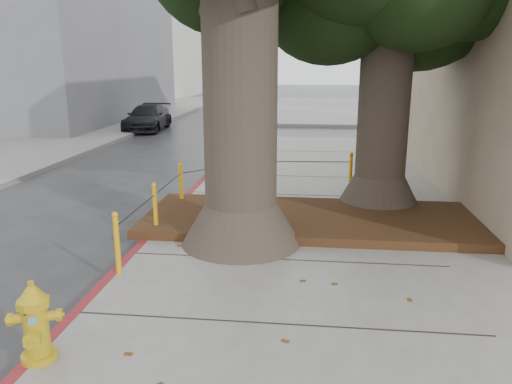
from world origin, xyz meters
TOP-DOWN VIEW (x-y plane):
  - ground at (0.00, 0.00)m, footprint 140.00×140.00m
  - sidewalk_far at (6.00, 30.00)m, footprint 16.00×20.00m
  - curb_red at (-2.00, 2.50)m, footprint 0.14×26.00m
  - planter_bed at (0.90, 3.90)m, footprint 6.40×2.60m
  - building_far_grey at (-15.00, 22.00)m, footprint 12.00×16.00m
  - building_far_white at (-17.00, 45.00)m, footprint 12.00×18.00m
  - bollard_ring at (-0.87, 4.38)m, footprint 3.79×5.39m
  - fire_hydrant at (-1.90, -1.01)m, footprint 0.47×0.47m
  - car_silver at (5.72, 17.71)m, footprint 4.10×1.84m
  - car_dark at (-7.02, 17.98)m, footprint 1.93×4.22m

SIDE VIEW (x-z plane):
  - ground at x=0.00m, z-range 0.00..0.00m
  - sidewalk_far at x=6.00m, z-range 0.00..0.15m
  - curb_red at x=-2.00m, z-range -0.01..0.15m
  - planter_bed at x=0.90m, z-range 0.15..0.31m
  - fire_hydrant at x=-1.90m, z-range 0.14..1.02m
  - car_dark at x=-7.02m, z-range 0.00..1.20m
  - bollard_ring at x=-0.87m, z-range 0.19..1.14m
  - car_silver at x=5.72m, z-range 0.00..1.37m
  - building_far_grey at x=-15.00m, z-range 0.00..12.00m
  - building_far_white at x=-17.00m, z-range 0.00..15.00m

